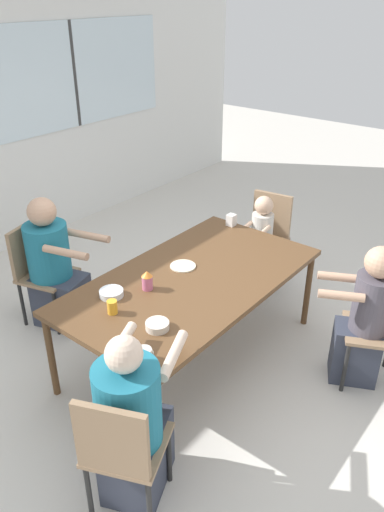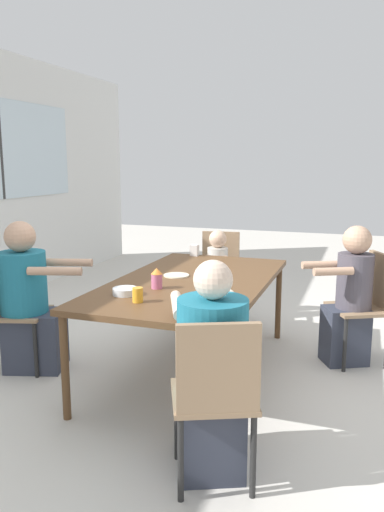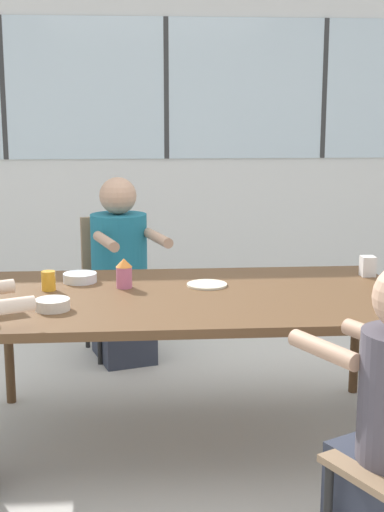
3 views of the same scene
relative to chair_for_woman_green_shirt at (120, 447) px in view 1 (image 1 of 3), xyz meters
name	(u,v)px [view 1 (image 1 of 3)]	position (x,y,z in m)	size (l,w,h in m)	color
ground_plane	(192,354)	(1.28, 0.56, -0.52)	(16.00, 16.00, 0.00)	beige
dining_table	(192,283)	(1.28, 0.56, 0.15)	(1.98, 1.08, 0.71)	brown
chair_for_woman_green_shirt	(120,447)	(0.00, 0.00, 0.00)	(0.53, 0.53, 0.87)	#937556
chair_for_man_blue_shirt	(37,265)	(0.88, 1.91, 0.00)	(0.50, 0.50, 0.87)	#937556
chair_for_toddler	(267,230)	(2.67, 0.75, 0.00)	(0.45, 0.45, 0.87)	#937556
person_woman_green_shirt	(133,426)	(0.16, 0.07, -0.03)	(0.71, 0.57, 1.11)	#333847
person_man_blue_shirt	(54,270)	(0.93, 1.74, -0.01)	(0.51, 0.70, 1.14)	#333847
person_man_teal_shirt	(365,321)	(1.84, -0.54, -0.01)	(0.47, 0.56, 1.09)	#333847
person_toddler	(260,245)	(2.52, 0.73, -0.09)	(0.40, 0.25, 0.91)	#333847
coffee_mug	(145,355)	(0.40, 0.19, 0.24)	(0.09, 0.09, 0.09)	beige
sippy_cup	(147,280)	(0.97, 0.71, 0.26)	(0.08, 0.08, 0.14)	#CC668C
juice_glass	(112,307)	(0.61, 0.69, 0.24)	(0.07, 0.07, 0.09)	gold
milk_carton_small	(231,220)	(2.21, 0.86, 0.24)	(0.07, 0.07, 0.10)	silver
bowl_white_shallow	(111,293)	(0.75, 0.84, 0.21)	(0.16, 0.16, 0.04)	silver
bowl_cereal	(157,325)	(0.67, 0.35, 0.21)	(0.15, 0.15, 0.05)	silver
plate_tortillas	(183,266)	(1.37, 0.72, 0.20)	(0.20, 0.20, 0.01)	beige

